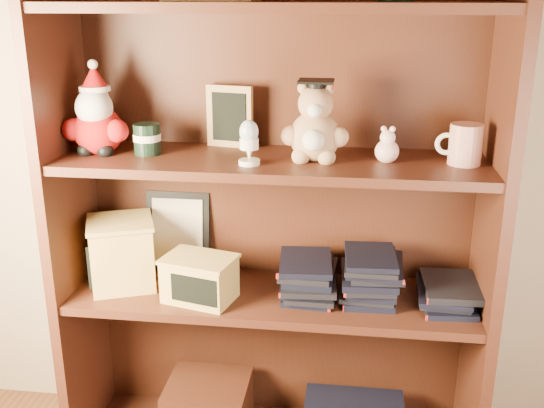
# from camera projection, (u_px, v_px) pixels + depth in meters

# --- Properties ---
(bookcase) EXTENTS (1.20, 0.35, 1.60)m
(bookcase) POSITION_uv_depth(u_px,v_px,m) (273.00, 212.00, 1.80)
(bookcase) COLOR #442013
(bookcase) RESTS_ON ground
(shelf_lower) EXTENTS (1.14, 0.33, 0.02)m
(shelf_lower) POSITION_uv_depth(u_px,v_px,m) (272.00, 297.00, 1.83)
(shelf_lower) COLOR #442013
(shelf_lower) RESTS_ON ground
(shelf_upper) EXTENTS (1.14, 0.33, 0.02)m
(shelf_upper) POSITION_uv_depth(u_px,v_px,m) (272.00, 163.00, 1.70)
(shelf_upper) COLOR #442013
(shelf_upper) RESTS_ON ground
(santa_plush) EXTENTS (0.19, 0.13, 0.26)m
(santa_plush) POSITION_uv_depth(u_px,v_px,m) (97.00, 119.00, 1.72)
(santa_plush) COLOR #A50F0F
(santa_plush) RESTS_ON shelf_upper
(teachers_tin) EXTENTS (0.08, 0.08, 0.08)m
(teachers_tin) POSITION_uv_depth(u_px,v_px,m) (147.00, 139.00, 1.73)
(teachers_tin) COLOR black
(teachers_tin) RESTS_ON shelf_upper
(chalkboard_plaque) EXTENTS (0.14, 0.09, 0.18)m
(chalkboard_plaque) POSITION_uv_depth(u_px,v_px,m) (230.00, 117.00, 1.80)
(chalkboard_plaque) COLOR #9E7547
(chalkboard_plaque) RESTS_ON shelf_upper
(egg_cup) EXTENTS (0.06, 0.06, 0.12)m
(egg_cup) POSITION_uv_depth(u_px,v_px,m) (249.00, 141.00, 1.62)
(egg_cup) COLOR white
(egg_cup) RESTS_ON shelf_upper
(grad_teddy_bear) EXTENTS (0.18, 0.15, 0.22)m
(grad_teddy_bear) POSITION_uv_depth(u_px,v_px,m) (315.00, 130.00, 1.65)
(grad_teddy_bear) COLOR tan
(grad_teddy_bear) RESTS_ON shelf_upper
(pink_figurine) EXTENTS (0.06, 0.06, 0.10)m
(pink_figurine) POSITION_uv_depth(u_px,v_px,m) (387.00, 148.00, 1.65)
(pink_figurine) COLOR beige
(pink_figurine) RESTS_ON shelf_upper
(teacher_mug) EXTENTS (0.12, 0.08, 0.11)m
(teacher_mug) POSITION_uv_depth(u_px,v_px,m) (464.00, 144.00, 1.62)
(teacher_mug) COLOR silver
(teacher_mug) RESTS_ON shelf_upper
(certificate_frame) EXTENTS (0.20, 0.05, 0.25)m
(certificate_frame) POSITION_uv_depth(u_px,v_px,m) (178.00, 231.00, 1.96)
(certificate_frame) COLOR black
(certificate_frame) RESTS_ON shelf_lower
(treats_box) EXTENTS (0.24, 0.24, 0.20)m
(treats_box) POSITION_uv_depth(u_px,v_px,m) (122.00, 253.00, 1.85)
(treats_box) COLOR #D4B057
(treats_box) RESTS_ON shelf_lower
(pencils_box) EXTENTS (0.22, 0.18, 0.13)m
(pencils_box) POSITION_uv_depth(u_px,v_px,m) (200.00, 278.00, 1.77)
(pencils_box) COLOR #D4B057
(pencils_box) RESTS_ON shelf_lower
(book_stack_left) EXTENTS (0.14, 0.20, 0.11)m
(book_stack_left) POSITION_uv_depth(u_px,v_px,m) (308.00, 277.00, 1.80)
(book_stack_left) COLOR black
(book_stack_left) RESTS_ON shelf_lower
(book_stack_mid) EXTENTS (0.14, 0.20, 0.14)m
(book_stack_mid) POSITION_uv_depth(u_px,v_px,m) (371.00, 275.00, 1.77)
(book_stack_mid) COLOR black
(book_stack_mid) RESTS_ON shelf_lower
(book_stack_right) EXTENTS (0.14, 0.20, 0.06)m
(book_stack_right) POSITION_uv_depth(u_px,v_px,m) (446.00, 293.00, 1.76)
(book_stack_right) COLOR black
(book_stack_right) RESTS_ON shelf_lower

